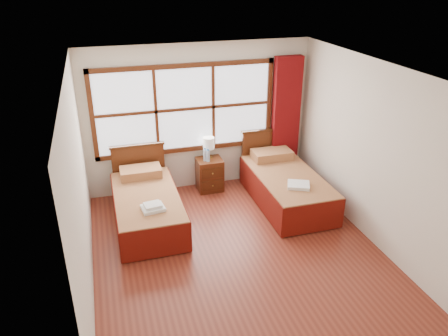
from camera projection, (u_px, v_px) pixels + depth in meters
name	position (u px, v px, depth m)	size (l,w,h in m)	color
floor	(238.00, 252.00, 6.26)	(4.50, 4.50, 0.00)	maroon
ceiling	(240.00, 71.00, 5.16)	(4.50, 4.50, 0.00)	white
wall_back	(199.00, 118.00, 7.67)	(4.00, 4.00, 0.00)	silver
wall_left	(79.00, 190.00, 5.20)	(4.50, 4.50, 0.00)	silver
wall_right	(372.00, 153.00, 6.22)	(4.50, 4.50, 0.00)	silver
window	(185.00, 109.00, 7.49)	(3.16, 0.06, 1.56)	white
curtain	(286.00, 119.00, 8.01)	(0.50, 0.16, 2.30)	maroon
bed_left	(147.00, 205.00, 6.89)	(1.00, 2.02, 0.97)	#3F1F0D
bed_right	(285.00, 185.00, 7.49)	(1.04, 2.06, 1.01)	#3F1F0D
nightstand	(210.00, 175.00, 7.90)	(0.45, 0.44, 0.60)	#4F2411
towels_left	(153.00, 207.00, 6.31)	(0.35, 0.32, 0.09)	white
towels_right	(299.00, 185.00, 6.93)	(0.43, 0.41, 0.05)	white
lamp	(209.00, 144.00, 7.72)	(0.20, 0.20, 0.39)	#C2903E
bottle_near	(208.00, 156.00, 7.65)	(0.06, 0.06, 0.23)	silver
bottle_far	(205.00, 155.00, 7.68)	(0.06, 0.06, 0.24)	silver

